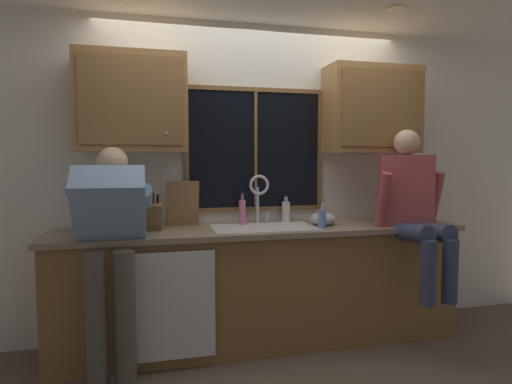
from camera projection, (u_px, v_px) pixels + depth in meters
back_wall at (251, 180)px, 3.67m from camera, size 5.50×0.12×2.55m
ceiling_downlight_right at (396, 9)px, 3.16m from camera, size 0.14×0.14×0.01m
window_glass at (255, 150)px, 3.59m from camera, size 1.10×0.02×0.95m
window_frame_top at (256, 90)px, 3.55m from camera, size 1.17×0.02×0.04m
window_frame_bottom at (256, 209)px, 3.62m from camera, size 1.17×0.02×0.04m
window_frame_left at (187, 149)px, 3.45m from camera, size 0.03×0.02×0.95m
window_frame_right at (320, 150)px, 3.72m from camera, size 0.03×0.02×0.95m
window_mullion_center at (256, 150)px, 3.58m from camera, size 0.02×0.02×0.95m
lower_cabinet_run at (262, 288)px, 3.40m from camera, size 3.10×0.58×0.88m
countertop at (262, 230)px, 3.34m from camera, size 3.16×0.62×0.04m
dishwasher_front at (171, 306)px, 2.92m from camera, size 0.60×0.02×0.74m
upper_cabinet_left at (132, 103)px, 3.18m from camera, size 0.79×0.36×0.72m
upper_cabinet_right at (372, 110)px, 3.65m from camera, size 0.79×0.36×0.72m
sink at (264, 240)px, 3.36m from camera, size 0.80×0.46×0.21m
faucet at (259, 193)px, 3.51m from camera, size 0.18×0.09×0.40m
person_standing at (111, 236)px, 2.80m from camera, size 0.53×0.70×1.53m
person_sitting_on_counter at (413, 204)px, 3.35m from camera, size 0.54×0.66×1.26m
knife_block at (153, 216)px, 3.18m from camera, size 0.12×0.18×0.32m
cutting_board at (183, 204)px, 3.40m from camera, size 0.25×0.09×0.36m
mixing_bowl at (323, 219)px, 3.48m from camera, size 0.22×0.22×0.11m
soap_dispenser at (322, 219)px, 3.29m from camera, size 0.06×0.07×0.19m
bottle_green_glass at (286, 211)px, 3.64m from camera, size 0.07×0.07×0.22m
bottle_tall_clear at (242, 211)px, 3.48m from camera, size 0.05×0.05×0.26m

